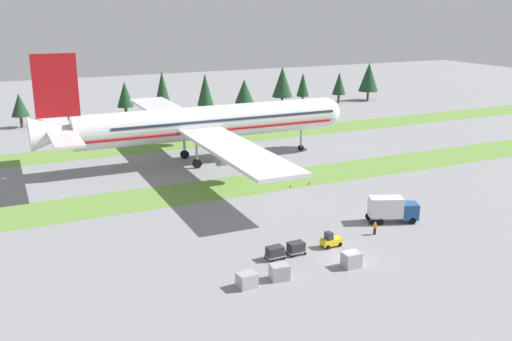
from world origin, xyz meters
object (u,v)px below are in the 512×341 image
(uld_container_0, at_px, (247,280))
(cargo_dolly_lead, at_px, (296,247))
(baggage_tug, at_px, (331,241))
(uld_container_2, at_px, (351,260))
(ground_crew_loader, at_px, (375,228))
(taxiway_marker_1, at_px, (310,182))
(airliner, at_px, (201,123))
(taxiway_marker_0, at_px, (291,185))
(catering_truck, at_px, (392,208))
(cargo_dolly_second, at_px, (275,252))
(uld_container_1, at_px, (279,272))
(ground_crew_marshaller, at_px, (410,212))

(uld_container_0, bearing_deg, cargo_dolly_lead, 30.10)
(baggage_tug, bearing_deg, uld_container_2, -10.98)
(cargo_dolly_lead, bearing_deg, ground_crew_loader, 93.18)
(uld_container_2, height_order, taxiway_marker_1, uld_container_2)
(airliner, bearing_deg, cargo_dolly_lead, -4.97)
(taxiway_marker_0, bearing_deg, cargo_dolly_lead, -117.27)
(cargo_dolly_lead, bearing_deg, taxiway_marker_1, 144.40)
(catering_truck, bearing_deg, cargo_dolly_second, -56.21)
(airliner, height_order, uld_container_0, airliner)
(catering_truck, xyz_separation_m, uld_container_1, (-22.14, -8.86, -1.09))
(catering_truck, bearing_deg, taxiway_marker_0, -143.11)
(uld_container_2, bearing_deg, cargo_dolly_second, 141.24)
(airliner, distance_m, ground_crew_marshaller, 45.01)
(cargo_dolly_second, xyz_separation_m, ground_crew_marshaller, (23.30, 3.75, 0.03))
(baggage_tug, bearing_deg, cargo_dolly_second, -90.00)
(baggage_tug, bearing_deg, ground_crew_marshaller, 100.98)
(baggage_tug, relative_size, cargo_dolly_second, 1.18)
(airliner, distance_m, cargo_dolly_lead, 45.92)
(cargo_dolly_lead, xyz_separation_m, taxiway_marker_0, (12.24, 23.75, -0.61))
(cargo_dolly_lead, distance_m, uld_container_1, 6.95)
(airliner, bearing_deg, cargo_dolly_second, -8.56)
(uld_container_1, bearing_deg, uld_container_0, -178.14)
(baggage_tug, bearing_deg, taxiway_marker_0, 161.16)
(airliner, bearing_deg, uld_container_1, -9.85)
(uld_container_0, xyz_separation_m, taxiway_marker_1, (24.75, 28.93, -0.48))
(cargo_dolly_lead, relative_size, ground_crew_loader, 1.29)
(cargo_dolly_second, distance_m, uld_container_1, 5.27)
(cargo_dolly_second, bearing_deg, baggage_tug, 90.00)
(cargo_dolly_lead, distance_m, catering_truck, 17.75)
(ground_crew_marshaller, distance_m, uld_container_0, 30.51)
(uld_container_2, bearing_deg, uld_container_0, 177.41)
(ground_crew_loader, height_order, uld_container_0, ground_crew_loader)
(baggage_tug, xyz_separation_m, ground_crew_loader, (7.37, 0.92, 0.13))
(ground_crew_marshaller, bearing_deg, uld_container_1, -99.25)
(cargo_dolly_lead, height_order, taxiway_marker_1, cargo_dolly_lead)
(airliner, xyz_separation_m, taxiway_marker_1, (11.49, -21.38, -7.33))
(catering_truck, distance_m, ground_crew_marshaller, 3.28)
(cargo_dolly_lead, relative_size, ground_crew_marshaller, 1.29)
(baggage_tug, relative_size, uld_container_1, 1.32)
(airliner, relative_size, catering_truck, 10.21)
(cargo_dolly_lead, xyz_separation_m, uld_container_1, (-4.85, -4.98, -0.05))
(taxiway_marker_0, bearing_deg, ground_crew_loader, -89.62)
(ground_crew_marshaller, xyz_separation_m, taxiway_marker_0, (-8.16, 20.09, -0.64))
(ground_crew_loader, height_order, taxiway_marker_1, ground_crew_loader)
(uld_container_1, bearing_deg, airliner, 79.51)
(airliner, bearing_deg, taxiway_marker_1, 28.90)
(taxiway_marker_0, height_order, taxiway_marker_1, taxiway_marker_1)
(uld_container_0, distance_m, uld_container_1, 3.97)
(baggage_tug, distance_m, cargo_dolly_lead, 5.03)
(ground_crew_marshaller, bearing_deg, uld_container_2, -88.33)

